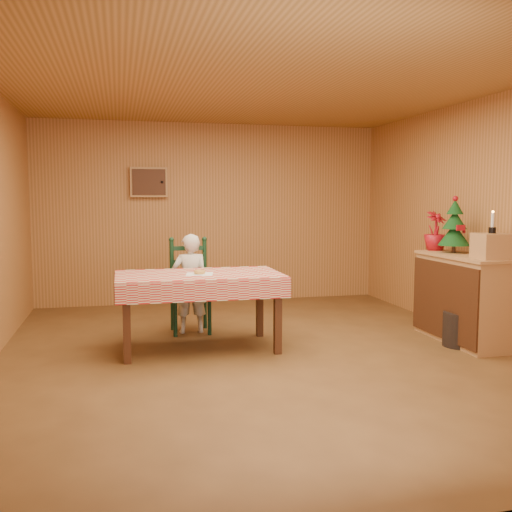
# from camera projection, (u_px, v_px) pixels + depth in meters

# --- Properties ---
(ground) EXTENTS (6.00, 6.00, 0.00)m
(ground) POSITION_uv_depth(u_px,v_px,m) (261.00, 355.00, 5.57)
(ground) COLOR brown
(ground) RESTS_ON ground
(cabin_walls) EXTENTS (5.10, 6.05, 2.65)m
(cabin_walls) POSITION_uv_depth(u_px,v_px,m) (248.00, 169.00, 5.90)
(cabin_walls) COLOR #B17740
(cabin_walls) RESTS_ON ground
(dining_table) EXTENTS (1.66, 0.96, 0.77)m
(dining_table) POSITION_uv_depth(u_px,v_px,m) (199.00, 282.00, 5.72)
(dining_table) COLOR #452312
(dining_table) RESTS_ON ground
(ladder_chair) EXTENTS (0.44, 0.40, 1.08)m
(ladder_chair) POSITION_uv_depth(u_px,v_px,m) (190.00, 288.00, 6.50)
(ladder_chair) COLOR black
(ladder_chair) RESTS_ON ground
(seated_child) EXTENTS (0.41, 0.27, 1.12)m
(seated_child) POSITION_uv_depth(u_px,v_px,m) (190.00, 283.00, 6.44)
(seated_child) COLOR silver
(seated_child) RESTS_ON ground
(napkin) EXTENTS (0.30, 0.30, 0.00)m
(napkin) POSITION_uv_depth(u_px,v_px,m) (200.00, 274.00, 5.67)
(napkin) COLOR white
(napkin) RESTS_ON dining_table
(donut) EXTENTS (0.13, 0.13, 0.04)m
(donut) POSITION_uv_depth(u_px,v_px,m) (200.00, 272.00, 5.67)
(donut) COLOR gold
(donut) RESTS_ON napkin
(shelf_unit) EXTENTS (0.54, 1.24, 0.93)m
(shelf_unit) POSITION_uv_depth(u_px,v_px,m) (465.00, 298.00, 6.04)
(shelf_unit) COLOR tan
(shelf_unit) RESTS_ON ground
(crate) EXTENTS (0.32, 0.32, 0.25)m
(crate) POSITION_uv_depth(u_px,v_px,m) (492.00, 246.00, 5.59)
(crate) COLOR tan
(crate) RESTS_ON shelf_unit
(christmas_tree) EXTENTS (0.34, 0.34, 0.62)m
(christmas_tree) POSITION_uv_depth(u_px,v_px,m) (454.00, 227.00, 6.21)
(christmas_tree) COLOR #452312
(christmas_tree) RESTS_ON shelf_unit
(flower_arrangement) EXTENTS (0.32, 0.32, 0.45)m
(flower_arrangement) POSITION_uv_depth(u_px,v_px,m) (435.00, 231.00, 6.49)
(flower_arrangement) COLOR #9F0E19
(flower_arrangement) RESTS_ON shelf_unit
(candle_set) EXTENTS (0.07, 0.07, 0.22)m
(candle_set) POSITION_uv_depth(u_px,v_px,m) (492.00, 227.00, 5.57)
(candle_set) COLOR black
(candle_set) RESTS_ON crate
(storage_bin) EXTENTS (0.42, 0.42, 0.35)m
(storage_bin) POSITION_uv_depth(u_px,v_px,m) (460.00, 329.00, 5.87)
(storage_bin) COLOR black
(storage_bin) RESTS_ON ground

